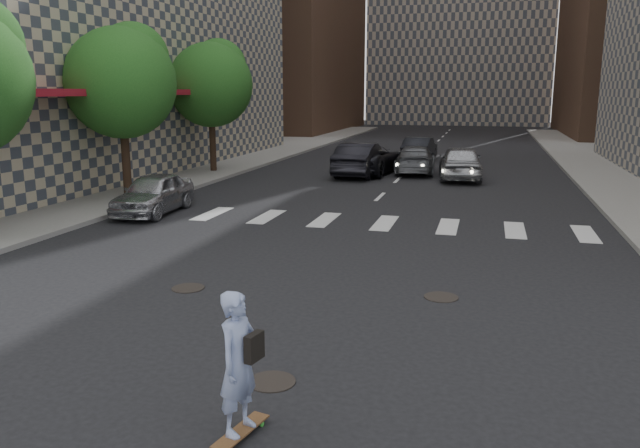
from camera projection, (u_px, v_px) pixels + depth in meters
The scene contains 14 objects.
ground at pixel (256, 316), 11.74m from camera, with size 160.00×160.00×0.00m, color black.
sidewalk_left at pixel (138, 167), 34.28m from camera, with size 13.00×80.00×0.15m, color gray.
tree_b at pixel (124, 78), 23.68m from camera, with size 4.20×4.20×6.60m.
tree_c at pixel (212, 81), 31.24m from camera, with size 4.20×4.20×6.60m.
manhole_a at pixel (272, 382), 9.07m from camera, with size 0.70×0.70×0.02m, color black.
manhole_b at pixel (188, 288), 13.38m from camera, with size 0.70×0.70×0.02m, color black.
manhole_c at pixel (441, 297), 12.79m from camera, with size 0.70×0.70×0.02m, color black.
skateboarder at pixel (239, 363), 7.42m from camera, with size 0.56×0.97×1.87m.
silver_sedan at pixel (153, 193), 21.49m from camera, with size 1.64×4.07×1.39m, color #AAABB1.
traffic_car_a at pixel (361, 159), 30.96m from camera, with size 1.74×5.00×1.65m, color black.
traffic_car_b at pixel (415, 160), 32.03m from camera, with size 1.97×4.84×1.40m, color #525459.
traffic_car_c at pixel (368, 159), 31.89m from camera, with size 2.48×5.38×1.49m, color black.
traffic_car_d at pixel (460, 162), 29.74m from camera, with size 1.94×4.82×1.64m, color #9FA1A6.
traffic_car_e at pixel (420, 149), 37.46m from camera, with size 1.53×4.40×1.45m, color black.
Camera 1 is at (4.05, -10.42, 4.15)m, focal length 35.00 mm.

